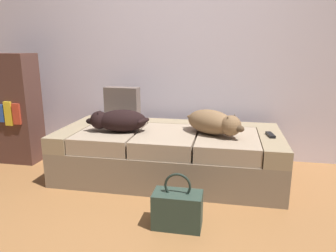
{
  "coord_description": "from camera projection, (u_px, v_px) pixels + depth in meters",
  "views": [
    {
      "loc": [
        0.51,
        -1.59,
        1.16
      ],
      "look_at": [
        0.0,
        1.04,
        0.49
      ],
      "focal_mm": 33.77,
      "sensor_mm": 36.0,
      "label": 1
    }
  ],
  "objects": [
    {
      "name": "tv_remote",
      "position": [
        270.0,
        135.0,
        2.63
      ],
      "size": [
        0.07,
        0.16,
        0.02
      ],
      "primitive_type": "cube",
      "rotation": [
        0.0,
        0.0,
        0.17
      ],
      "color": "black",
      "rests_on": "couch"
    },
    {
      "name": "dog_dark",
      "position": [
        118.0,
        121.0,
        2.75
      ],
      "size": [
        0.56,
        0.31,
        0.19
      ],
      "color": "black",
      "rests_on": "couch"
    },
    {
      "name": "couch",
      "position": [
        169.0,
        153.0,
        2.88
      ],
      "size": [
        1.96,
        0.91,
        0.44
      ],
      "color": "#816F5B",
      "rests_on": "ground"
    },
    {
      "name": "throw_pillow",
      "position": [
        122.0,
        104.0,
        3.12
      ],
      "size": [
        0.35,
        0.14,
        0.34
      ],
      "primitive_type": "cube",
      "rotation": [
        0.0,
        0.0,
        -0.06
      ],
      "color": "#65564F",
      "rests_on": "couch"
    },
    {
      "name": "handbag",
      "position": [
        177.0,
        209.0,
        2.07
      ],
      "size": [
        0.32,
        0.18,
        0.38
      ],
      "color": "#2B3C32",
      "rests_on": "ground"
    },
    {
      "name": "ground_plane",
      "position": [
        135.0,
        246.0,
        1.89
      ],
      "size": [
        10.0,
        10.0,
        0.0
      ],
      "primitive_type": "plane",
      "color": "#976438"
    },
    {
      "name": "bookshelf",
      "position": [
        10.0,
        108.0,
        3.21
      ],
      "size": [
        0.56,
        0.3,
        1.1
      ],
      "color": "#50312A",
      "rests_on": "ground"
    },
    {
      "name": "back_wall",
      "position": [
        181.0,
        23.0,
        3.22
      ],
      "size": [
        6.4,
        0.1,
        2.8
      ],
      "primitive_type": "cube",
      "color": "silver",
      "rests_on": "ground"
    },
    {
      "name": "dog_tan",
      "position": [
        214.0,
        122.0,
        2.66
      ],
      "size": [
        0.55,
        0.47,
        0.2
      ],
      "color": "brown",
      "rests_on": "couch"
    }
  ]
}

